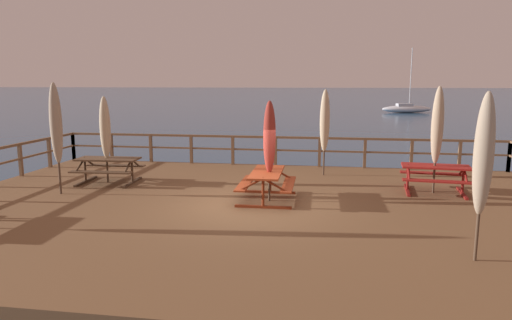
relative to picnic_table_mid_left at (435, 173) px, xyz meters
name	(u,v)px	position (x,y,z in m)	size (l,w,h in m)	color
ground_plane	(251,229)	(-4.84, -2.07, -1.19)	(600.00, 600.00, 0.00)	navy
wooden_deck	(251,217)	(-4.84, -2.07, -0.87)	(16.32, 11.40, 0.64)	brown
railing_waterside_far	(276,146)	(-4.84, 3.48, 0.19)	(16.12, 0.10, 1.09)	brown
picnic_table_mid_left	(435,173)	(0.00, 0.00, 0.00)	(1.93, 1.57, 0.78)	maroon
picnic_table_front_left	(108,165)	(-9.54, -0.21, 0.00)	(1.91, 1.48, 0.78)	brown
picnic_table_back_left	(267,179)	(-4.51, -1.54, 0.00)	(1.42, 1.92, 0.78)	#993819
patio_umbrella_tall_mid_left	(437,126)	(-0.04, -0.04, 1.32)	(0.32, 0.32, 2.94)	#4C3828
patio_umbrella_tall_front	(105,128)	(-9.61, -0.15, 1.12)	(0.32, 0.32, 2.63)	#4C3828
patio_umbrella_tall_mid_right	(269,138)	(-4.44, -1.58, 1.09)	(0.32, 0.32, 2.59)	#4C3828
patio_umbrella_tall_back_right	(484,155)	(-0.42, -5.03, 1.29)	(0.32, 0.32, 2.90)	#4C3828
patio_umbrella_short_mid	(325,121)	(-3.07, 2.00, 1.23)	(0.32, 0.32, 2.81)	#4C3828
patio_umbrella_tall_back_left	(56,124)	(-10.20, -1.73, 1.38)	(0.32, 0.32, 3.04)	#4C3828
sailboat_distant	(406,109)	(6.53, 44.72, -0.68)	(6.21, 2.75, 7.72)	silver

